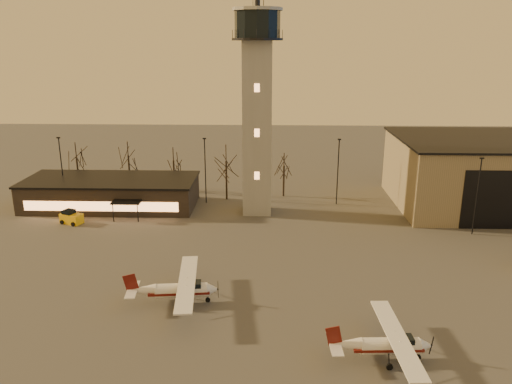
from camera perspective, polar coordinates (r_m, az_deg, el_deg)
ground at (r=45.65m, az=-0.99°, el=-14.60°), size 220.00×220.00×0.00m
control_tower at (r=69.38m, az=0.15°, el=10.59°), size 6.80×6.80×32.60m
hangar at (r=82.59m, az=26.08°, el=1.99°), size 30.60×20.60×10.30m
terminal at (r=77.92m, az=-16.20°, el=-0.04°), size 25.40×12.20×4.30m
light_poles at (r=72.33m, az=0.57°, el=2.04°), size 58.50×12.25×10.14m
tree_row at (r=81.63m, az=-9.34°, el=3.90°), size 37.20×9.20×8.80m
cessna_front at (r=41.77m, az=15.20°, el=-16.84°), size 8.73×11.03×3.04m
cessna_rear at (r=48.48m, az=-8.33°, el=-11.30°), size 9.30×11.74×3.22m
service_cart at (r=72.69m, az=-20.36°, el=-2.84°), size 3.31×2.69×1.86m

